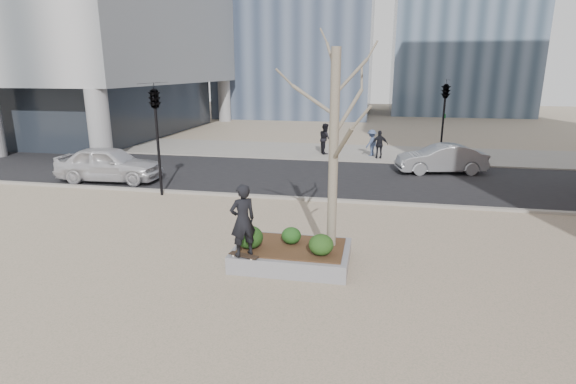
% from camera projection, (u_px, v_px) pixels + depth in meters
% --- Properties ---
extents(ground, '(120.00, 120.00, 0.00)m').
position_uv_depth(ground, '(255.00, 260.00, 12.09)').
color(ground, tan).
rests_on(ground, ground).
extents(street, '(60.00, 8.00, 0.02)m').
position_uv_depth(street, '(310.00, 177.00, 21.55)').
color(street, black).
rests_on(street, ground).
extents(far_sidewalk, '(60.00, 6.00, 0.02)m').
position_uv_depth(far_sidewalk, '(327.00, 152.00, 28.18)').
color(far_sidewalk, gray).
rests_on(far_sidewalk, ground).
extents(planter, '(3.00, 2.00, 0.45)m').
position_uv_depth(planter, '(292.00, 255.00, 11.85)').
color(planter, gray).
rests_on(planter, ground).
extents(planter_mulch, '(2.70, 1.70, 0.04)m').
position_uv_depth(planter_mulch, '(292.00, 247.00, 11.78)').
color(planter_mulch, '#382314').
rests_on(planter_mulch, planter).
extents(sycamore_tree, '(2.80, 2.80, 6.60)m').
position_uv_depth(sycamore_tree, '(334.00, 119.00, 11.01)').
color(sycamore_tree, gray).
rests_on(sycamore_tree, planter_mulch).
extents(shrub_left, '(0.69, 0.69, 0.59)m').
position_uv_depth(shrub_left, '(250.00, 237.00, 11.57)').
color(shrub_left, black).
rests_on(shrub_left, planter_mulch).
extents(shrub_middle, '(0.52, 0.52, 0.44)m').
position_uv_depth(shrub_middle, '(291.00, 236.00, 11.90)').
color(shrub_middle, '#1E3E13').
rests_on(shrub_middle, planter_mulch).
extents(shrub_right, '(0.62, 0.62, 0.53)m').
position_uv_depth(shrub_right, '(321.00, 245.00, 11.15)').
color(shrub_right, '#183811').
rests_on(shrub_right, planter_mulch).
extents(skateboard, '(0.80, 0.41, 0.08)m').
position_uv_depth(skateboard, '(244.00, 256.00, 11.14)').
color(skateboard, black).
rests_on(skateboard, planter).
extents(skateboarder, '(0.78, 0.75, 1.80)m').
position_uv_depth(skateboarder, '(243.00, 220.00, 10.89)').
color(skateboarder, black).
rests_on(skateboarder, skateboard).
extents(police_car, '(4.82, 2.19, 1.60)m').
position_uv_depth(police_car, '(109.00, 164.00, 20.45)').
color(police_car, silver).
rests_on(police_car, street).
extents(car_silver, '(4.48, 2.35, 1.41)m').
position_uv_depth(car_silver, '(441.00, 159.00, 22.15)').
color(car_silver, '#929499').
rests_on(car_silver, street).
extents(pedestrian_a, '(0.95, 1.07, 1.84)m').
position_uv_depth(pedestrian_a, '(325.00, 139.00, 27.18)').
color(pedestrian_a, black).
rests_on(pedestrian_a, far_sidewalk).
extents(pedestrian_b, '(1.01, 1.15, 1.55)m').
position_uv_depth(pedestrian_b, '(371.00, 143.00, 26.56)').
color(pedestrian_b, '#3F4E72').
rests_on(pedestrian_b, far_sidewalk).
extents(pedestrian_c, '(0.98, 0.50, 1.61)m').
position_uv_depth(pedestrian_c, '(380.00, 145.00, 25.74)').
color(pedestrian_c, black).
rests_on(pedestrian_c, far_sidewalk).
extents(traffic_light_near, '(0.60, 2.48, 4.50)m').
position_uv_depth(traffic_light_near, '(158.00, 140.00, 17.83)').
color(traffic_light_near, black).
rests_on(traffic_light_near, ground).
extents(traffic_light_far, '(0.60, 2.48, 4.50)m').
position_uv_depth(traffic_light_far, '(443.00, 122.00, 24.10)').
color(traffic_light_far, black).
rests_on(traffic_light_far, ground).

